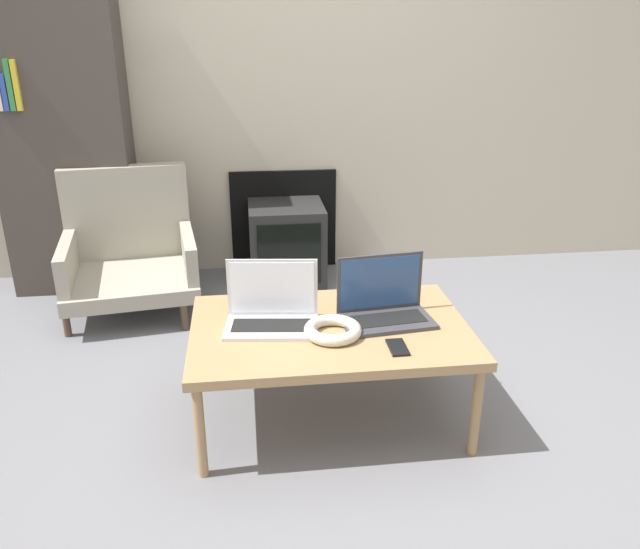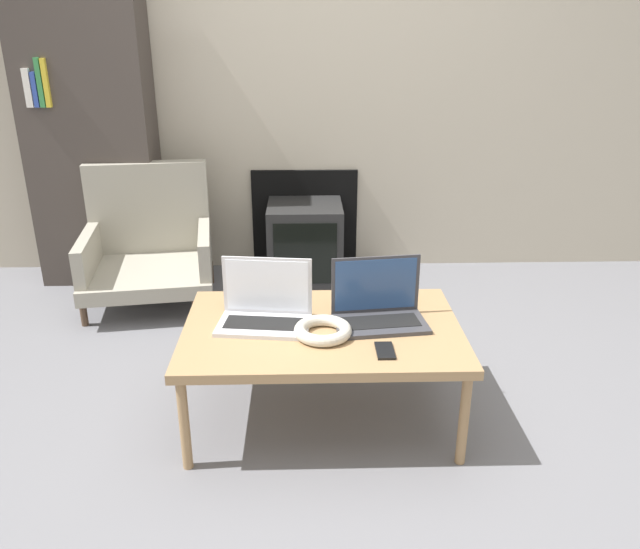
% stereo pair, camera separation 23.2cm
% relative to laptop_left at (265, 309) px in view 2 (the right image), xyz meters
% --- Properties ---
extents(ground_plane, '(14.00, 14.00, 0.00)m').
position_rel_laptop_left_xyz_m(ground_plane, '(0.22, -0.16, -0.45)').
color(ground_plane, slate).
extents(wall_back, '(7.00, 0.08, 2.60)m').
position_rel_laptop_left_xyz_m(wall_back, '(0.21, 1.68, 0.84)').
color(wall_back, '#B7AD99').
rests_on(wall_back, ground_plane).
extents(table, '(1.05, 0.69, 0.40)m').
position_rel_laptop_left_xyz_m(table, '(0.22, -0.04, -0.09)').
color(table, '#9E7A51').
rests_on(table, ground_plane).
extents(laptop_left, '(0.37, 0.24, 0.24)m').
position_rel_laptop_left_xyz_m(laptop_left, '(0.00, 0.00, 0.00)').
color(laptop_left, silver).
rests_on(laptop_left, table).
extents(laptop_right, '(0.37, 0.24, 0.24)m').
position_rel_laptop_left_xyz_m(laptop_right, '(0.43, 0.00, 0.00)').
color(laptop_right, '#38383D').
rests_on(laptop_right, table).
extents(headphones, '(0.21, 0.21, 0.04)m').
position_rel_laptop_left_xyz_m(headphones, '(0.21, -0.12, -0.04)').
color(headphones, beige).
rests_on(headphones, table).
extents(phone, '(0.06, 0.12, 0.01)m').
position_rel_laptop_left_xyz_m(phone, '(0.43, -0.24, -0.05)').
color(phone, black).
rests_on(phone, table).
extents(tv, '(0.44, 0.43, 0.47)m').
position_rel_laptop_left_xyz_m(tv, '(0.16, 1.42, -0.22)').
color(tv, black).
rests_on(tv, ground_plane).
extents(armchair, '(0.76, 0.75, 0.74)m').
position_rel_laptop_left_xyz_m(armchair, '(-0.72, 1.19, -0.13)').
color(armchair, gray).
rests_on(armchair, ground_plane).
extents(bookshelf, '(0.70, 0.32, 1.90)m').
position_rel_laptop_left_xyz_m(bookshelf, '(-1.06, 1.48, 0.50)').
color(bookshelf, '#3F3833').
rests_on(bookshelf, ground_plane).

